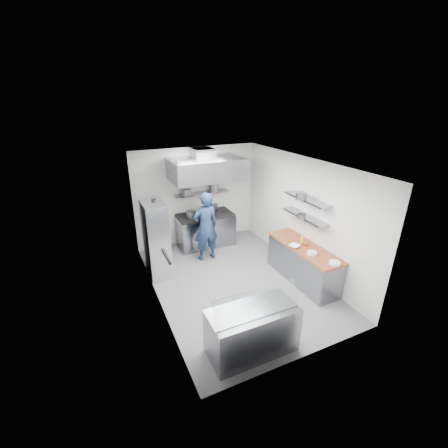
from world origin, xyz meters
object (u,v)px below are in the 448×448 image
gas_range (206,230)px  wire_rack (156,238)px  chef (206,227)px  display_case (252,331)px

gas_range → wire_rack: size_ratio=0.86×
gas_range → chef: bearing=-110.9°
display_case → wire_rack: bearing=105.0°
gas_range → chef: size_ratio=0.86×
display_case → chef: bearing=81.8°
chef → wire_rack: (-1.33, -0.13, -0.01)m
chef → display_case: size_ratio=1.24×
chef → wire_rack: 1.34m
gas_range → wire_rack: 1.93m
gas_range → display_case: size_ratio=1.07×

